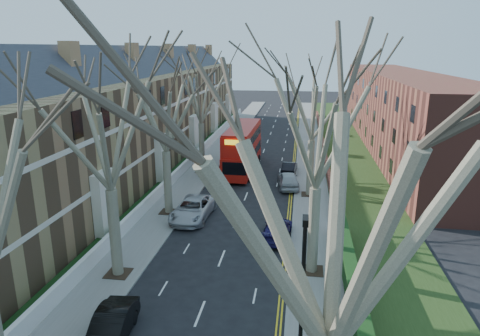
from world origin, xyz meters
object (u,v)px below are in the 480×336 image
at_px(car_right_near, 277,229).
at_px(car_left_mid, 111,328).
at_px(lamp_post, 301,323).
at_px(double_decker_bus, 243,149).

bearing_deg(car_right_near, car_left_mid, 65.62).
distance_m(lamp_post, car_right_near, 16.67).
bearing_deg(car_right_near, lamp_post, 100.71).
relative_size(double_decker_bus, car_right_near, 2.56).
height_order(car_left_mid, car_right_near, car_left_mid).
relative_size(lamp_post, double_decker_bus, 0.69).
xyz_separation_m(car_left_mid, car_right_near, (6.85, 12.28, -0.06)).
bearing_deg(double_decker_bus, car_left_mid, 87.20).
xyz_separation_m(lamp_post, car_right_near, (-1.68, 16.12, -3.91)).
bearing_deg(car_right_near, double_decker_bus, -69.29).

